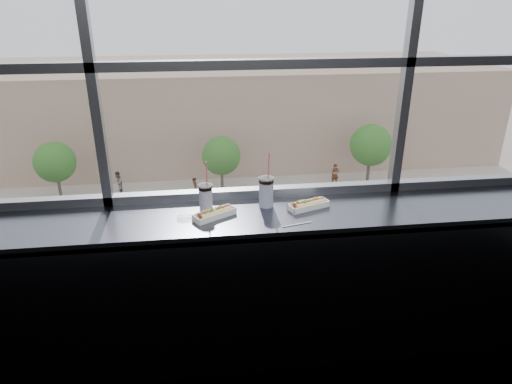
{
  "coord_description": "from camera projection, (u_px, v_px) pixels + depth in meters",
  "views": [
    {
      "loc": [
        -0.37,
        -1.4,
        2.39
      ],
      "look_at": [
        -0.04,
        1.23,
        1.25
      ],
      "focal_mm": 32.0,
      "sensor_mm": 36.0,
      "label": 1
    }
  ],
  "objects": [
    {
      "name": "car_far_c",
      "position": [
        374.0,
        194.0,
        30.7
      ],
      "size": [
        3.01,
        6.56,
        2.14
      ],
      "primitive_type": "imported",
      "rotation": [
        0.0,
        0.0,
        1.62
      ],
      "color": "white",
      "rests_on": "street_asphalt"
    },
    {
      "name": "soda_cup_right",
      "position": [
        266.0,
        190.0,
        3.0
      ],
      "size": [
        0.1,
        0.1,
        0.38
      ],
      "color": "white",
      "rests_on": "counter"
    },
    {
      "name": "pedestrian_a",
      "position": [
        118.0,
        180.0,
        33.35
      ],
      "size": [
        0.64,
        0.86,
        1.93
      ],
      "primitive_type": "imported",
      "rotation": [
        0.0,
        0.0,
        4.71
      ],
      "color": "#66605B",
      "rests_on": "far_sidewalk"
    },
    {
      "name": "car_far_b",
      "position": [
        265.0,
        199.0,
        29.8
      ],
      "size": [
        3.62,
        7.13,
        2.28
      ],
      "primitive_type": "imported",
      "rotation": [
        0.0,
        0.0,
        1.45
      ],
      "color": "maroon",
      "rests_on": "street_asphalt"
    },
    {
      "name": "wall_back_lower",
      "position": [
        256.0,
        263.0,
        3.41
      ],
      "size": [
        6.0,
        0.0,
        6.0
      ],
      "primitive_type": "plane",
      "rotation": [
        1.57,
        0.0,
        0.0
      ],
      "color": "black",
      "rests_on": "ground"
    },
    {
      "name": "loose_straw",
      "position": [
        297.0,
        224.0,
        2.79
      ],
      "size": [
        0.19,
        0.05,
        0.01
      ],
      "primitive_type": "cylinder",
      "rotation": [
        0.0,
        1.57,
        0.23
      ],
      "color": "white",
      "rests_on": "counter"
    },
    {
      "name": "tree_center",
      "position": [
        221.0,
        156.0,
        32.46
      ],
      "size": [
        2.77,
        2.77,
        4.33
      ],
      "color": "#47382B",
      "rests_on": "far_sidewalk"
    },
    {
      "name": "car_near_d",
      "position": [
        385.0,
        262.0,
        23.18
      ],
      "size": [
        2.82,
        5.7,
        1.83
      ],
      "primitive_type": "imported",
      "rotation": [
        0.0,
        0.0,
        1.47
      ],
      "color": "white",
      "rests_on": "street_asphalt"
    },
    {
      "name": "wrapper",
      "position": [
        185.0,
        217.0,
        2.86
      ],
      "size": [
        0.11,
        0.08,
        0.03
      ],
      "primitive_type": "ellipsoid",
      "color": "silver",
      "rests_on": "counter"
    },
    {
      "name": "far_building",
      "position": [
        202.0,
        110.0,
        41.02
      ],
      "size": [
        50.0,
        14.0,
        8.0
      ],
      "primitive_type": "cube",
      "color": "tan",
      "rests_on": "plaza_ground"
    },
    {
      "name": "tree_right",
      "position": [
        371.0,
        145.0,
        33.61
      ],
      "size": [
        3.11,
        3.11,
        4.85
      ],
      "color": "#47382B",
      "rests_on": "far_sidewalk"
    },
    {
      "name": "plaza_ground",
      "position": [
        203.0,
        136.0,
        47.61
      ],
      "size": [
        120.0,
        120.0,
        0.0
      ],
      "primitive_type": "plane",
      "color": "#B9AC9D",
      "rests_on": "ground"
    },
    {
      "name": "hotdog_tray_right",
      "position": [
        309.0,
        204.0,
        3.0
      ],
      "size": [
        0.29,
        0.18,
        0.07
      ],
      "rotation": [
        0.0,
        0.0,
        0.34
      ],
      "color": "white",
      "rests_on": "counter"
    },
    {
      "name": "street_asphalt",
      "position": [
        212.0,
        249.0,
        26.19
      ],
      "size": [
        80.0,
        10.0,
        0.06
      ],
      "primitive_type": "cube",
      "color": "black",
      "rests_on": "plaza_ground"
    },
    {
      "name": "car_near_c",
      "position": [
        193.0,
        273.0,
        21.99
      ],
      "size": [
        2.99,
        6.47,
        2.11
      ],
      "primitive_type": "imported",
      "rotation": [
        0.0,
        0.0,
        1.63
      ],
      "color": "maroon",
      "rests_on": "street_asphalt"
    },
    {
      "name": "pedestrian_b",
      "position": [
        195.0,
        186.0,
        32.37
      ],
      "size": [
        0.63,
        0.85,
        1.9
      ],
      "primitive_type": "imported",
      "rotation": [
        0.0,
        0.0,
        1.57
      ],
      "color": "#66605B",
      "rests_on": "far_sidewalk"
    },
    {
      "name": "far_sidewalk",
      "position": [
        208.0,
        194.0,
        33.48
      ],
      "size": [
        80.0,
        6.0,
        0.04
      ],
      "primitive_type": "cube",
      "color": "#B9AC9D",
      "rests_on": "plaza_ground"
    },
    {
      "name": "car_far_a",
      "position": [
        18.0,
        212.0,
        28.0
      ],
      "size": [
        3.35,
        7.09,
        2.3
      ],
      "primitive_type": "imported",
      "rotation": [
        0.0,
        0.0,
        1.5
      ],
      "color": "black",
      "rests_on": "street_asphalt"
    },
    {
      "name": "hotdog_tray_left",
      "position": [
        214.0,
        213.0,
        2.88
      ],
      "size": [
        0.29,
        0.22,
        0.07
      ],
      "rotation": [
        0.0,
        0.0,
        0.54
      ],
      "color": "white",
      "rests_on": "counter"
    },
    {
      "name": "counter",
      "position": [
        262.0,
        217.0,
        2.96
      ],
      "size": [
        6.0,
        0.55,
        0.06
      ],
      "primitive_type": "cube",
      "color": "#565A65",
      "rests_on": "ground"
    },
    {
      "name": "tree_left",
      "position": [
        55.0,
        162.0,
        31.11
      ],
      "size": [
        2.81,
        2.81,
        4.39
      ],
      "color": "#47382B",
      "rests_on": "far_sidewalk"
    },
    {
      "name": "counter_fascia",
      "position": [
        267.0,
        307.0,
        2.93
      ],
      "size": [
        6.0,
        0.04,
        1.04
      ],
      "primitive_type": "cube",
      "color": "#565A65",
      "rests_on": "ground"
    },
    {
      "name": "pedestrian_d",
      "position": [
        335.0,
        173.0,
        34.74
      ],
      "size": [
        0.88,
        0.66,
        1.99
      ],
      "primitive_type": "imported",
      "color": "#66605B",
      "rests_on": "far_sidewalk"
    },
    {
      "name": "window_mullions",
      "position": [
        256.0,
        12.0,
        2.72
      ],
      "size": [
        6.0,
        0.08,
        2.4
      ],
      "primitive_type": null,
      "color": "gray",
      "rests_on": "ground"
    },
    {
      "name": "soda_cup_left",
      "position": [
        206.0,
        197.0,
        2.94
      ],
      "size": [
        0.09,
        0.09,
        0.35
      ],
      "color": "white",
      "rests_on": "counter"
    },
    {
      "name": "window_glass",
      "position": [
        256.0,
        12.0,
        2.74
      ],
      "size": [
        6.0,
        0.0,
        6.0
      ],
      "primitive_type": "plane",
      "rotation": [
        1.57,
        0.0,
        0.0
      ],
      "color": "silver",
      "rests_on": "ground"
    },
    {
      "name": "car_near_b",
      "position": [
        68.0,
        283.0,
        21.34
      ],
      "size": [
        2.49,
        5.93,
        1.97
      ],
      "primitive_type": "imported",
      "rotation": [
        0.0,
        0.0,
        1.57
      ],
      "color": "black",
      "rests_on": "street_asphalt"
    }
  ]
}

